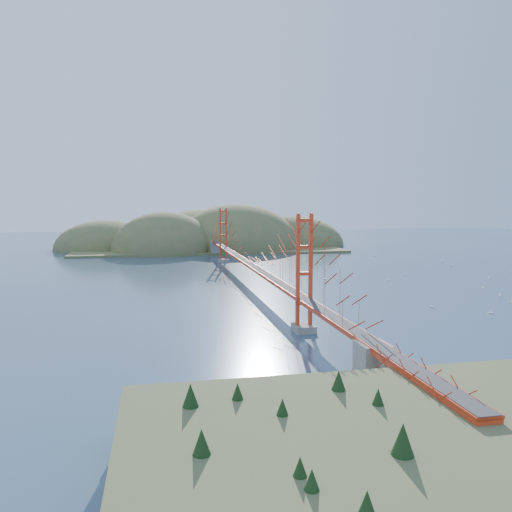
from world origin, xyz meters
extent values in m
plane|color=#2C4359|center=(0.00, 0.00, 0.00)|extent=(320.00, 320.00, 0.00)
cube|color=gray|center=(0.00, -30.00, 0.35)|extent=(2.00, 2.40, 0.70)
cube|color=gray|center=(0.00, 30.00, 0.35)|extent=(2.00, 2.40, 0.70)
cube|color=#B52C14|center=(0.00, 0.00, 3.30)|extent=(1.40, 92.00, 0.16)
cube|color=#B52C14|center=(0.00, 0.00, 3.10)|extent=(1.33, 92.00, 0.24)
cube|color=#38383A|center=(0.00, 0.00, 3.40)|extent=(1.19, 92.00, 0.03)
cube|color=gray|center=(0.00, -46.00, 1.65)|extent=(2.00, 2.20, 3.30)
cube|color=gray|center=(0.00, 46.00, 1.65)|extent=(2.20, 2.60, 3.30)
cube|color=#B52C14|center=(0.00, -52.00, 3.30)|extent=(1.40, 12.00, 0.16)
cube|color=#B52C14|center=(0.00, -52.00, 3.05)|extent=(1.33, 12.00, 0.30)
cube|color=gray|center=(0.00, -56.00, 1.47)|extent=(0.50, 0.70, 2.95)
cube|color=gray|center=(0.00, -53.00, 1.47)|extent=(0.50, 0.70, 2.95)
cube|color=gray|center=(0.00, -50.00, 1.47)|extent=(0.50, 0.70, 2.95)
cube|color=gray|center=(0.00, -48.00, 1.47)|extent=(0.50, 0.70, 2.95)
cube|color=#59544C|center=(0.00, -48.50, 0.12)|extent=(9.00, 6.00, 0.24)
cube|color=maroon|center=(0.40, -47.80, 0.61)|extent=(3.70, 2.30, 0.75)
cube|color=gray|center=(0.40, -47.80, 1.04)|extent=(3.70, 2.30, 0.10)
cylinder|color=white|center=(0.40, -47.80, 1.49)|extent=(0.03, 0.03, 1.00)
cube|color=#475630|center=(-4.00, -60.00, 1.50)|extent=(24.00, 20.00, 3.00)
cube|color=#475630|center=(-4.00, -51.00, 0.90)|extent=(24.00, 3.00, 1.80)
cone|color=black|center=(-2.21, -55.80, 3.59)|extent=(0.83, 0.83, 1.18)
cone|color=black|center=(-8.50, -57.46, 3.32)|extent=(0.45, 0.45, 0.65)
cone|color=black|center=(-12.32, -54.60, 3.39)|extent=(0.55, 0.55, 0.78)
cone|color=black|center=(-2.53, -52.95, 3.45)|extent=(0.63, 0.63, 0.90)
cone|color=black|center=(-6.51, -57.38, 3.62)|extent=(0.86, 0.86, 1.23)
cone|color=black|center=(-0.95, -52.71, 3.44)|extent=(0.61, 0.61, 0.87)
cone|color=black|center=(-2.68, -52.80, 3.44)|extent=(0.61, 0.61, 0.87)
cone|color=black|center=(-9.83, -57.10, 3.44)|extent=(0.62, 0.62, 0.88)
cone|color=black|center=(-7.19, -63.46, 3.61)|extent=(0.85, 0.85, 1.21)
cone|color=black|center=(-10.47, -52.36, 3.60)|extent=(0.84, 0.84, 1.20)
cube|color=olive|center=(0.00, 64.00, 0.25)|extent=(70.00, 40.00, 0.60)
ellipsoid|color=olive|center=(-12.00, 56.00, 0.00)|extent=(28.00, 28.00, 21.00)
ellipsoid|color=olive|center=(8.00, 62.00, 0.00)|extent=(36.00, 36.00, 25.00)
ellipsoid|color=olive|center=(26.00, 70.00, 0.00)|extent=(32.00, 32.00, 18.00)
ellipsoid|color=olive|center=(-28.00, 68.00, 0.00)|extent=(28.00, 28.00, 16.00)
ellipsoid|color=olive|center=(2.00, 78.00, 0.00)|extent=(44.00, 44.00, 22.00)
cube|color=white|center=(41.37, -1.73, 0.05)|extent=(0.40, 0.50, 0.09)
cylinder|color=white|center=(41.37, -1.73, 0.32)|extent=(0.01, 0.01, 0.54)
cube|color=white|center=(18.76, -21.97, 0.06)|extent=(0.45, 0.61, 0.11)
cylinder|color=white|center=(18.76, -21.97, 0.39)|extent=(0.02, 0.02, 0.64)
cube|color=white|center=(37.16, 34.28, 0.06)|extent=(0.59, 0.32, 0.10)
cylinder|color=white|center=(37.16, 34.28, 0.37)|extent=(0.02, 0.02, 0.62)
cube|color=white|center=(18.73, 31.71, 0.06)|extent=(0.60, 0.24, 0.11)
cylinder|color=white|center=(18.73, 31.71, 0.38)|extent=(0.02, 0.02, 0.64)
cube|color=white|center=(23.39, -0.57, 0.07)|extent=(0.30, 0.65, 0.11)
cylinder|color=white|center=(23.39, -0.57, 0.41)|extent=(0.02, 0.02, 0.68)
cube|color=white|center=(21.25, 27.92, 0.06)|extent=(0.58, 0.53, 0.11)
cylinder|color=white|center=(21.25, 27.92, 0.39)|extent=(0.02, 0.02, 0.65)
cube|color=white|center=(33.52, -11.04, 0.06)|extent=(0.52, 0.58, 0.11)
cylinder|color=white|center=(33.52, -11.04, 0.39)|extent=(0.02, 0.02, 0.65)
cube|color=white|center=(50.51, 4.08, 0.06)|extent=(0.58, 0.39, 0.10)
cylinder|color=white|center=(50.51, 4.08, 0.36)|extent=(0.02, 0.02, 0.60)
cube|color=white|center=(29.02, 4.39, 0.06)|extent=(0.55, 0.40, 0.10)
cylinder|color=white|center=(29.02, 4.39, 0.35)|extent=(0.02, 0.02, 0.58)
cube|color=white|center=(34.29, 29.37, 0.06)|extent=(0.18, 0.52, 0.09)
cylinder|color=white|center=(34.29, 29.37, 0.34)|extent=(0.02, 0.02, 0.56)
cube|color=white|center=(23.50, -26.43, 0.07)|extent=(0.63, 0.38, 0.11)
cylinder|color=white|center=(23.50, -26.43, 0.39)|extent=(0.02, 0.02, 0.66)
cube|color=white|center=(32.16, -16.58, 0.06)|extent=(0.32, 0.57, 0.10)
cylinder|color=white|center=(32.16, -16.58, 0.35)|extent=(0.02, 0.02, 0.59)
cube|color=white|center=(9.56, 24.21, 0.05)|extent=(0.53, 0.30, 0.09)
cylinder|color=white|center=(9.56, 24.21, 0.33)|extent=(0.01, 0.01, 0.55)
cube|color=white|center=(30.08, -21.52, 0.06)|extent=(0.58, 0.52, 0.11)
cylinder|color=white|center=(30.08, -21.52, 0.39)|extent=(0.02, 0.02, 0.65)
cube|color=white|center=(13.44, 2.38, 0.07)|extent=(0.61, 0.53, 0.11)
cylinder|color=white|center=(13.44, 2.38, 0.40)|extent=(0.02, 0.02, 0.67)
cube|color=white|center=(47.14, 21.83, 0.07)|extent=(0.58, 0.60, 0.11)
cylinder|color=white|center=(47.14, 21.83, 0.41)|extent=(0.02, 0.02, 0.69)
cube|color=white|center=(44.38, 13.74, 0.07)|extent=(0.63, 0.48, 0.11)
cylinder|color=white|center=(44.38, 13.74, 0.40)|extent=(0.02, 0.02, 0.67)
cube|color=white|center=(17.21, 15.81, 0.06)|extent=(0.57, 0.39, 0.10)
cylinder|color=white|center=(17.21, 15.81, 0.36)|extent=(0.02, 0.02, 0.60)
cube|color=white|center=(46.06, 16.66, 0.05)|extent=(0.40, 0.49, 0.09)
cylinder|color=white|center=(46.06, 16.66, 0.32)|extent=(0.01, 0.01, 0.53)
camera|label=1|loc=(-14.09, -76.39, 12.60)|focal=35.00mm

